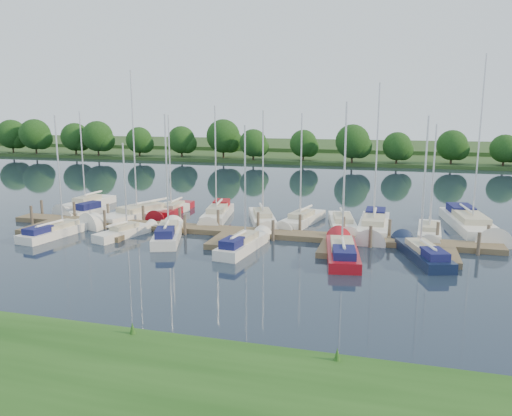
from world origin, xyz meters
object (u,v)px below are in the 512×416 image
(sailboat_n_0, at_px, (87,205))
(sailboat_n_5, at_px, (263,220))
(dock, at_px, (230,233))
(sailboat_s_2, at_px, (168,235))
(motorboat, at_px, (88,212))

(sailboat_n_0, xyz_separation_m, sailboat_n_5, (19.00, -2.12, -0.00))
(sailboat_n_0, relative_size, sailboat_n_5, 0.99)
(dock, xyz_separation_m, sailboat_n_5, (1.31, 5.03, 0.08))
(sailboat_n_0, distance_m, sailboat_s_2, 16.50)
(sailboat_n_5, xyz_separation_m, sailboat_s_2, (-5.53, -7.41, 0.06))
(dock, distance_m, motorboat, 15.96)
(dock, xyz_separation_m, motorboat, (-15.48, 3.91, 0.12))
(sailboat_n_5, distance_m, sailboat_s_2, 9.24)
(sailboat_s_2, bearing_deg, sailboat_n_5, 34.05)
(sailboat_n_0, height_order, sailboat_s_2, sailboat_n_0)
(sailboat_n_5, height_order, sailboat_s_2, sailboat_n_5)
(dock, height_order, sailboat_n_0, sailboat_n_0)
(sailboat_n_0, bearing_deg, sailboat_s_2, 148.54)
(dock, distance_m, sailboat_n_5, 5.20)
(sailboat_n_0, xyz_separation_m, sailboat_s_2, (13.47, -9.53, 0.06))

